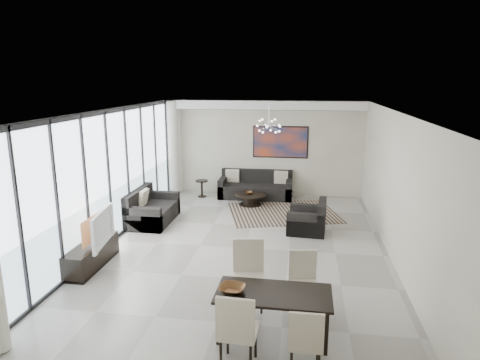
% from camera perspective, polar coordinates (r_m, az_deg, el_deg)
% --- Properties ---
extents(room_shell, '(6.00, 9.00, 2.90)m').
position_cam_1_polar(room_shell, '(8.75, 3.52, -0.41)').
color(room_shell, '#A8A39B').
rests_on(room_shell, ground).
extents(window_wall, '(0.37, 8.95, 2.90)m').
position_cam_1_polar(window_wall, '(9.60, -16.61, 0.40)').
color(window_wall, white).
rests_on(window_wall, floor).
extents(soffit, '(5.98, 0.40, 0.26)m').
position_cam_1_polar(soffit, '(12.84, 3.22, 9.96)').
color(soffit, white).
rests_on(soffit, room_shell).
extents(painting, '(1.68, 0.04, 0.98)m').
position_cam_1_polar(painting, '(13.09, 5.41, 5.06)').
color(painting, '#BA4219').
rests_on(painting, room_shell).
extents(chandelier, '(0.66, 0.66, 0.71)m').
position_cam_1_polar(chandelier, '(11.06, 3.88, 7.22)').
color(chandelier, silver).
rests_on(chandelier, room_shell).
extents(rug, '(3.27, 2.82, 0.01)m').
position_cam_1_polar(rug, '(11.62, 5.76, -4.35)').
color(rug, black).
rests_on(rug, floor).
extents(coffee_table, '(0.90, 0.90, 0.32)m').
position_cam_1_polar(coffee_table, '(12.24, 1.39, -2.52)').
color(coffee_table, black).
rests_on(coffee_table, floor).
extents(bowl_coffee, '(0.25, 0.25, 0.07)m').
position_cam_1_polar(bowl_coffee, '(12.22, 1.21, -1.72)').
color(bowl_coffee, brown).
rests_on(bowl_coffee, coffee_table).
extents(sofa_main, '(2.20, 0.90, 0.80)m').
position_cam_1_polar(sofa_main, '(13.03, 2.12, -1.13)').
color(sofa_main, black).
rests_on(sofa_main, floor).
extents(loveseat, '(0.93, 1.65, 0.83)m').
position_cam_1_polar(loveseat, '(11.02, -11.76, -4.08)').
color(loveseat, black).
rests_on(loveseat, floor).
extents(armchair, '(0.93, 0.98, 0.77)m').
position_cam_1_polar(armchair, '(10.24, 9.10, -5.42)').
color(armchair, black).
rests_on(armchair, floor).
extents(side_table, '(0.38, 0.38, 0.52)m').
position_cam_1_polar(side_table, '(13.08, -5.11, -0.77)').
color(side_table, black).
rests_on(side_table, floor).
extents(tv_console, '(0.42, 1.51, 0.47)m').
position_cam_1_polar(tv_console, '(8.79, -19.15, -9.42)').
color(tv_console, black).
rests_on(tv_console, floor).
extents(television, '(0.31, 1.15, 0.66)m').
position_cam_1_polar(television, '(8.50, -18.55, -6.08)').
color(television, gray).
rests_on(television, tv_console).
extents(dining_table, '(1.60, 0.82, 0.66)m').
position_cam_1_polar(dining_table, '(6.14, 4.50, -15.48)').
color(dining_table, black).
rests_on(dining_table, floor).
extents(dining_chair_sw, '(0.50, 0.50, 1.03)m').
position_cam_1_polar(dining_chair_sw, '(5.49, -0.41, -18.98)').
color(dining_chair_sw, beige).
rests_on(dining_chair_sw, floor).
extents(dining_chair_se, '(0.42, 0.42, 0.90)m').
position_cam_1_polar(dining_chair_se, '(5.49, 8.77, -20.12)').
color(dining_chair_se, beige).
rests_on(dining_chair_se, floor).
extents(dining_chair_nw, '(0.56, 0.56, 1.07)m').
position_cam_1_polar(dining_chair_nw, '(6.88, 1.15, -11.69)').
color(dining_chair_nw, beige).
rests_on(dining_chair_nw, floor).
extents(dining_chair_ne, '(0.49, 0.49, 0.94)m').
position_cam_1_polar(dining_chair_ne, '(6.87, 8.43, -12.63)').
color(dining_chair_ne, beige).
rests_on(dining_chair_ne, floor).
extents(bowl_dining, '(0.40, 0.40, 0.09)m').
position_cam_1_polar(bowl_dining, '(6.07, -1.07, -14.34)').
color(bowl_dining, brown).
rests_on(bowl_dining, dining_table).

